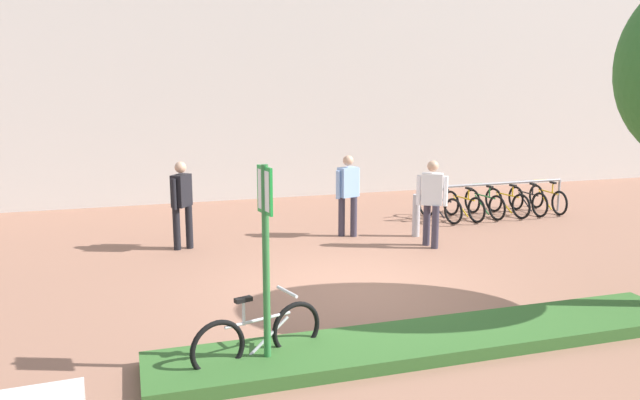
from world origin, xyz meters
The scene contains 10 objects.
ground_plane centered at (0.00, 0.00, 0.00)m, with size 60.00×60.00×0.00m, color #936651.
building_facade centered at (0.00, 8.66, 5.00)m, with size 28.00×1.20×10.00m, color silver.
planter_strip centered at (0.11, -2.32, 0.08)m, with size 7.00×1.10×0.16m, color #336028.
parking_sign_post centered at (-1.99, -2.32, 1.54)m, with size 0.10×0.36×2.35m.
bike_at_sign centered at (-2.06, -2.19, 0.35)m, with size 1.62×0.60×0.86m.
bike_rack_cluster centered at (5.10, 4.11, 0.35)m, with size 3.76×1.68×0.83m.
bollard_steel centered at (2.35, 2.83, 0.45)m, with size 0.16×0.16×0.90m, color #ADADB2.
person_casual_tan centered at (0.98, 3.27, 0.98)m, with size 0.58×0.36×1.72m.
person_shirt_blue centered at (2.26, 1.98, 0.98)m, with size 0.54×0.41×1.72m.
person_suited_dark centered at (-2.43, 3.25, 0.98)m, with size 0.43×0.50×1.72m.
Camera 1 is at (-3.38, -8.82, 3.22)m, focal length 35.03 mm.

